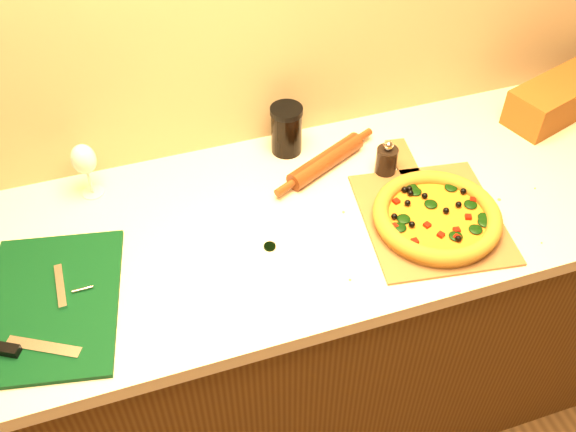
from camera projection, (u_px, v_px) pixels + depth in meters
The scene contains 11 objects.
cabinet at pixel (281, 331), 1.90m from camera, with size 2.80×0.65×0.86m, color #4B2B10.
countertop at pixel (280, 226), 1.58m from camera, with size 2.84×0.68×0.04m, color beige.
pizza_peel at pixel (429, 214), 1.57m from camera, with size 0.38×0.51×0.01m.
pizza at pixel (437, 217), 1.53m from camera, with size 0.31×0.31×0.04m.
cutting_board at pixel (51, 305), 1.37m from camera, with size 0.35×0.44×0.03m.
bottle_cap at pixel (270, 246), 1.50m from camera, with size 0.03×0.03×0.01m, color black.
pepper_grinder at pixel (386, 160), 1.66m from camera, with size 0.06×0.06×0.10m.
rolling_pin at pixel (326, 161), 1.68m from camera, with size 0.33×0.18×0.05m.
bread_bag at pixel (566, 94), 1.85m from camera, with size 0.40×0.13×0.11m, color brown.
wine_glass at pixel (84, 161), 1.55m from camera, with size 0.06×0.06×0.15m.
dark_jar at pixel (286, 129), 1.70m from camera, with size 0.09×0.09×0.14m.
Camera 1 is at (-0.33, 0.38, 2.01)m, focal length 40.00 mm.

